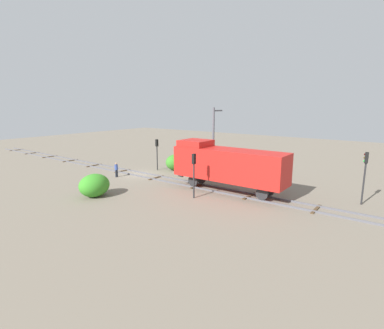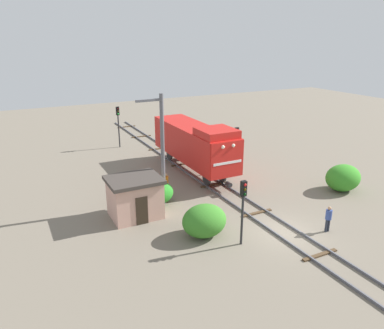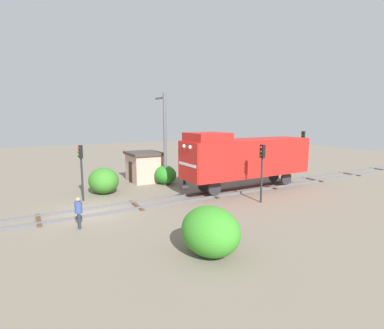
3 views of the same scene
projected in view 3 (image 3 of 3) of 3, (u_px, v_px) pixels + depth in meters
ground_plane at (91, 213)px, 18.50m from camera, size 105.11×105.11×0.00m
railway_track at (91, 212)px, 18.49m from camera, size 2.40×70.07×0.16m
locomotive at (246, 156)px, 24.06m from camera, size 2.90×11.60×4.60m
traffic_signal_near at (81, 162)px, 20.87m from camera, size 0.32×0.34×3.95m
traffic_signal_mid at (262, 162)px, 20.45m from camera, size 0.32×0.34×4.04m
traffic_signal_far at (303, 144)px, 32.48m from camera, size 0.32×0.34×4.45m
worker_near_track at (79, 210)px, 15.76m from camera, size 0.38×0.38×1.70m
worker_by_signal at (184, 174)px, 26.29m from camera, size 0.38×0.38×1.70m
catenary_mast at (165, 137)px, 25.82m from camera, size 1.94×0.28×7.95m
relay_hut at (144, 166)px, 27.84m from camera, size 3.50×2.90×2.74m
bush_near at (165, 175)px, 26.70m from camera, size 2.28×1.87×1.66m
bush_mid at (104, 181)px, 23.29m from camera, size 2.77×2.26×2.01m
bush_far at (210, 231)px, 12.70m from camera, size 2.88×2.36×2.10m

